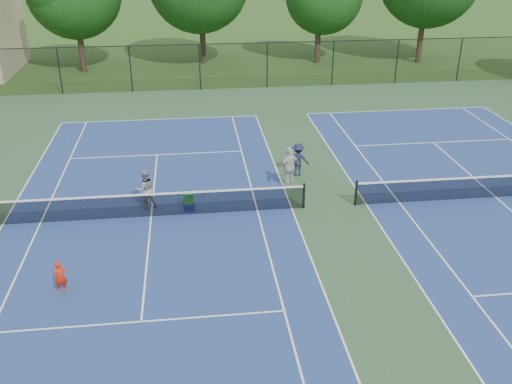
{
  "coord_description": "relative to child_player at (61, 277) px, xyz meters",
  "views": [
    {
      "loc": [
        -5.33,
        -19.68,
        10.31
      ],
      "look_at": [
        -3.06,
        -1.0,
        1.3
      ],
      "focal_mm": 40.0,
      "sensor_mm": 36.0,
      "label": 1
    }
  ],
  "objects": [
    {
      "name": "ground",
      "position": [
        9.47,
        4.62,
        -0.53
      ],
      "size": [
        140.0,
        140.0,
        0.0
      ],
      "primitive_type": "plane",
      "color": "#234716",
      "rests_on": "ground"
    },
    {
      "name": "court_pad",
      "position": [
        9.47,
        4.62,
        -0.52
      ],
      "size": [
        36.0,
        36.0,
        0.01
      ],
      "primitive_type": "cube",
      "color": "#29492D",
      "rests_on": "ground"
    },
    {
      "name": "tennis_court_left",
      "position": [
        2.47,
        4.62,
        -0.43
      ],
      "size": [
        12.0,
        23.83,
        1.07
      ],
      "color": "navy",
      "rests_on": "ground"
    },
    {
      "name": "tennis_court_right",
      "position": [
        16.47,
        4.62,
        -0.43
      ],
      "size": [
        12.0,
        23.83,
        1.07
      ],
      "color": "navy",
      "rests_on": "ground"
    },
    {
      "name": "perimeter_fence",
      "position": [
        9.47,
        4.62,
        1.07
      ],
      "size": [
        36.08,
        36.08,
        3.02
      ],
      "color": "black",
      "rests_on": "ground"
    },
    {
      "name": "child_player",
      "position": [
        0.0,
        0.0,
        0.0
      ],
      "size": [
        0.45,
        0.39,
        1.06
      ],
      "primitive_type": "imported",
      "rotation": [
        0.0,
        0.0,
        0.41
      ],
      "color": "red",
      "rests_on": "ground"
    },
    {
      "name": "instructor",
      "position": [
        2.27,
        5.42,
        0.29
      ],
      "size": [
        0.96,
        0.86,
        1.63
      ],
      "primitive_type": "imported",
      "rotation": [
        0.0,
        0.0,
        3.51
      ],
      "color": "gray",
      "rests_on": "ground"
    },
    {
      "name": "bystander_a",
      "position": [
        8.19,
        6.66,
        0.38
      ],
      "size": [
        1.13,
        0.93,
        1.81
      ],
      "primitive_type": "imported",
      "rotation": [
        0.0,
        0.0,
        3.7
      ],
      "color": "silver",
      "rests_on": "ground"
    },
    {
      "name": "bystander_b",
      "position": [
        8.79,
        7.81,
        0.22
      ],
      "size": [
        1.06,
        0.74,
        1.5
      ],
      "primitive_type": "imported",
      "rotation": [
        0.0,
        0.0,
        2.95
      ],
      "color": "#1B1D3C",
      "rests_on": "ground"
    },
    {
      "name": "ball_crate",
      "position": [
        3.93,
        5.02,
        -0.38
      ],
      "size": [
        0.43,
        0.37,
        0.29
      ],
      "primitive_type": "cube",
      "rotation": [
        0.0,
        0.0,
        0.16
      ],
      "color": "#161C9A",
      "rests_on": "ground"
    },
    {
      "name": "ball_hopper",
      "position": [
        3.93,
        5.02,
        -0.03
      ],
      "size": [
        0.39,
        0.35,
        0.42
      ],
      "primitive_type": "cube",
      "rotation": [
        0.0,
        0.0,
        0.23
      ],
      "color": "green",
      "rests_on": "ball_crate"
    }
  ]
}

